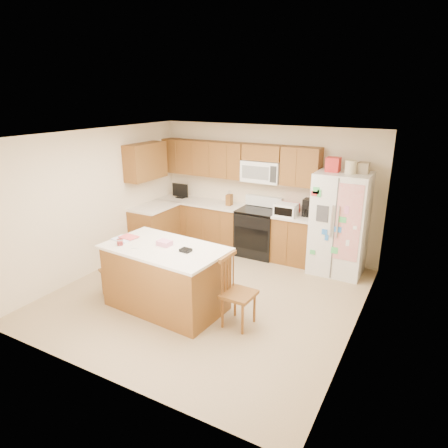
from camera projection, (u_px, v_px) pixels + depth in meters
The scene contains 9 objects.
ground at pixel (208, 294), 6.38m from camera, with size 4.50×4.50×0.00m, color #8D7D5C.
room_shell at pixel (207, 208), 5.93m from camera, with size 4.60×4.60×2.52m.
cabinetry at pixel (211, 205), 8.03m from camera, with size 3.36×1.56×2.15m.
stove at pixel (258, 231), 7.84m from camera, with size 0.76×0.65×1.13m.
refrigerator at pixel (340, 223), 6.93m from camera, with size 0.90×0.79×2.04m.
island at pixel (166, 277), 5.87m from camera, with size 1.83×1.15×1.06m.
windsor_chair_left at pixel (115, 271), 6.23m from camera, with size 0.49×0.50×0.89m.
windsor_chair_back at pixel (185, 266), 6.38m from camera, with size 0.42×0.40×0.90m.
windsor_chair_right at pixel (237, 293), 5.42m from camera, with size 0.43×0.45×1.01m.
Camera 1 is at (2.97, -4.88, 3.07)m, focal length 32.00 mm.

